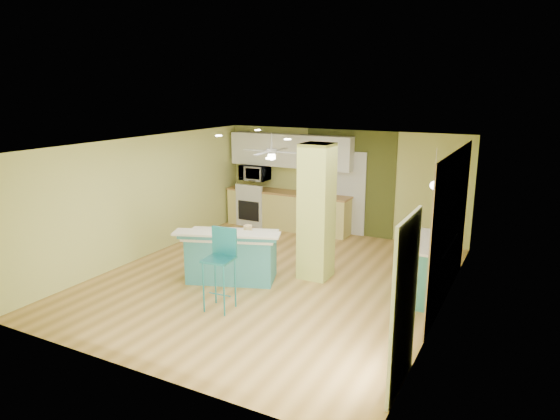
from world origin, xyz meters
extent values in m
cube|color=#A17638|center=(0.00, 0.00, -0.01)|extent=(6.00, 7.00, 0.01)
cube|color=white|center=(0.00, 0.00, 2.50)|extent=(6.00, 7.00, 0.01)
cube|color=#CCD06F|center=(0.00, 3.50, 1.25)|extent=(6.00, 0.01, 2.50)
cube|color=#CCD06F|center=(0.00, -3.50, 1.25)|extent=(6.00, 0.01, 2.50)
cube|color=#CCD06F|center=(-3.00, 0.00, 1.25)|extent=(0.01, 7.00, 2.50)
cube|color=#CCD06F|center=(3.00, 0.00, 1.25)|extent=(0.01, 7.00, 2.50)
cube|color=#8A6A4F|center=(2.99, 0.60, 1.25)|extent=(0.02, 3.40, 2.50)
cube|color=#4A5120|center=(0.20, 3.49, 1.25)|extent=(2.20, 0.02, 2.50)
cube|color=silver|center=(0.20, 3.46, 1.00)|extent=(0.82, 0.05, 2.00)
cube|color=white|center=(2.97, -2.30, 1.05)|extent=(0.04, 1.08, 2.10)
cube|color=#BCC65B|center=(0.65, 0.50, 1.25)|extent=(0.55, 0.55, 2.50)
cube|color=#DACD72|center=(-1.30, 3.20, 0.45)|extent=(3.20, 0.60, 0.90)
cube|color=#9D6C36|center=(-1.30, 3.20, 0.92)|extent=(3.25, 0.63, 0.04)
cube|color=silver|center=(-2.25, 3.20, 0.45)|extent=(0.76, 0.64, 0.90)
cube|color=black|center=(-2.25, 2.87, 0.42)|extent=(0.59, 0.02, 0.50)
cube|color=silver|center=(-2.25, 2.90, 0.99)|extent=(0.76, 0.06, 0.18)
cube|color=white|center=(-1.30, 3.32, 1.95)|extent=(3.20, 0.34, 0.80)
imported|color=silver|center=(-2.25, 3.20, 1.35)|extent=(0.70, 0.48, 0.39)
cylinder|color=silver|center=(-1.10, 2.00, 2.30)|extent=(0.03, 0.03, 0.40)
cylinder|color=silver|center=(-1.10, 2.00, 2.10)|extent=(0.24, 0.24, 0.10)
sphere|color=white|center=(-1.10, 2.00, 1.98)|extent=(0.18, 0.18, 0.18)
cylinder|color=silver|center=(2.65, 0.75, 2.19)|extent=(0.01, 0.01, 0.62)
sphere|color=white|center=(2.65, 0.75, 1.88)|extent=(0.14, 0.14, 0.14)
cube|color=brown|center=(2.96, 0.80, 1.55)|extent=(0.03, 0.90, 0.70)
cube|color=teal|center=(-0.66, -0.34, 0.41)|extent=(1.73, 1.27, 0.82)
cube|color=silver|center=(-0.66, -0.34, 0.85)|extent=(1.85, 1.39, 0.05)
cube|color=teal|center=(-0.54, -0.68, 0.93)|extent=(1.69, 0.73, 0.12)
cube|color=silver|center=(-0.54, -0.68, 0.98)|extent=(1.89, 1.01, 0.04)
cylinder|color=#1B737D|center=(-0.29, -1.72, 0.41)|extent=(0.03, 0.03, 0.82)
cylinder|color=#1B737D|center=(0.08, -1.69, 0.41)|extent=(0.03, 0.03, 0.82)
cylinder|color=#1B737D|center=(-0.32, -1.35, 0.41)|extent=(0.03, 0.03, 0.82)
cylinder|color=#1B737D|center=(0.05, -1.33, 0.41)|extent=(0.03, 0.03, 0.82)
cube|color=#1B737D|center=(-0.12, -1.52, 0.84)|extent=(0.47, 0.47, 0.03)
cube|color=#1B737D|center=(-0.14, -1.33, 1.09)|extent=(0.44, 0.07, 0.46)
cube|color=teal|center=(2.70, 0.58, 0.46)|extent=(0.60, 1.45, 0.93)
cube|color=white|center=(2.70, 0.58, 0.95)|extent=(0.64, 1.51, 0.04)
imported|color=#3A2217|center=(-0.51, 3.14, 0.98)|extent=(0.44, 0.44, 0.08)
cylinder|color=gold|center=(-0.38, -0.21, 0.95)|extent=(0.16, 0.16, 0.17)
camera|label=1|loc=(4.16, -7.61, 3.45)|focal=32.00mm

